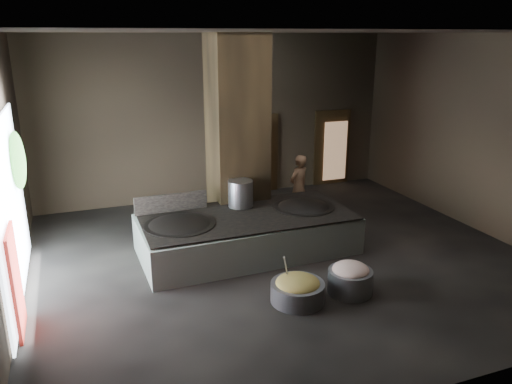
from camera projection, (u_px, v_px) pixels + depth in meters
name	position (u px, v px, depth m)	size (l,w,h in m)	color
floor	(281.00, 259.00, 10.49)	(10.00, 9.00, 0.10)	black
ceiling	(284.00, 29.00, 9.10)	(10.00, 9.00, 0.10)	black
back_wall	(217.00, 118.00, 13.85)	(10.00, 0.10, 4.50)	black
front_wall	(440.00, 235.00, 5.73)	(10.00, 0.10, 4.50)	black
right_wall	(483.00, 135.00, 11.49)	(0.10, 9.00, 4.50)	black
pillar	(237.00, 135.00, 11.39)	(1.20, 1.20, 4.50)	black
hearth_platform	(247.00, 234.00, 10.63)	(4.48, 2.14, 0.78)	#ABBEAD
platform_cap	(247.00, 215.00, 10.50)	(4.38, 2.10, 0.03)	black
wok_left	(180.00, 228.00, 9.99)	(1.41, 1.41, 0.39)	black
wok_left_rim	(180.00, 225.00, 9.97)	(1.44, 1.44, 0.05)	black
wok_right	(304.00, 210.00, 11.02)	(1.31, 1.31, 0.37)	black
wok_right_rim	(304.00, 207.00, 11.00)	(1.34, 1.34, 0.05)	black
stock_pot	(241.00, 193.00, 10.92)	(0.55, 0.55, 0.58)	#ABAEB3
splash_guard	(171.00, 203.00, 10.62)	(1.56, 0.06, 0.39)	black
cook	(299.00, 187.00, 12.50)	(0.59, 0.38, 1.62)	#976C4D
veg_basin	(297.00, 292.00, 8.67)	(0.94, 0.94, 0.35)	slate
veg_fill	(298.00, 283.00, 8.62)	(0.77, 0.77, 0.24)	olive
ladle	(287.00, 270.00, 8.64)	(0.03, 0.03, 0.74)	#ABAEB3
meat_basin	(350.00, 281.00, 8.95)	(0.80, 0.80, 0.44)	slate
meat_fill	(351.00, 270.00, 8.88)	(0.66, 0.66, 0.25)	tan
doorway_near	(259.00, 155.00, 14.51)	(1.18, 0.08, 2.38)	black
doorway_near_glow	(252.00, 160.00, 14.19)	(0.90, 0.04, 2.12)	#8C6647
doorway_far	(331.00, 149.00, 15.32)	(1.18, 0.08, 2.38)	black
doorway_far_glow	(335.00, 151.00, 15.26)	(0.76, 0.04, 1.81)	#8C6647
left_opening	(11.00, 210.00, 8.51)	(0.04, 4.20, 3.10)	white
pavilion_sliver	(16.00, 282.00, 7.60)	(0.05, 0.90, 1.70)	maroon
tree_silhouette	(17.00, 160.00, 9.34)	(0.28, 1.10, 1.10)	#194714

